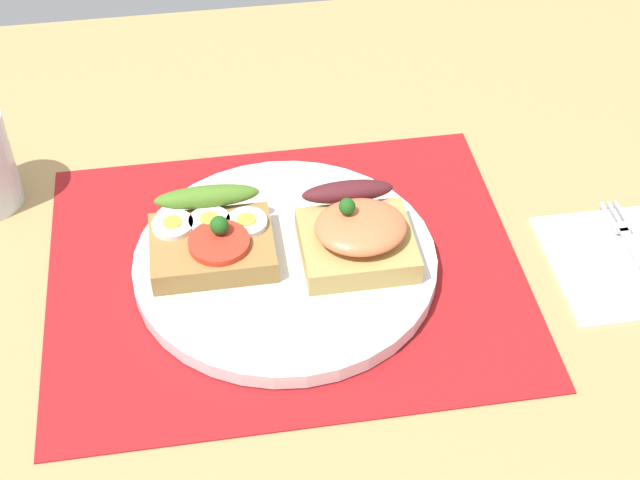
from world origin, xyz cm
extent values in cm
cube|color=tan|center=(0.00, 0.00, -1.60)|extent=(120.00, 90.00, 3.20)
cube|color=#A2191C|center=(0.00, 0.00, 0.15)|extent=(40.44, 32.85, 0.30)
cylinder|color=white|center=(0.00, 0.00, 1.02)|extent=(25.88, 25.88, 1.44)
cube|color=olive|center=(-6.04, 0.92, 2.81)|extent=(10.32, 7.87, 2.13)
cylinder|color=red|center=(-5.44, 0.12, 4.17)|extent=(5.12, 5.12, 0.60)
ellipsoid|color=#4F7D26|center=(-6.04, 5.26, 4.77)|extent=(9.08, 2.20, 1.80)
sphere|color=#1E5919|center=(-5.27, 0.92, 5.27)|extent=(1.60, 1.60, 1.60)
cylinder|color=white|center=(-9.14, 2.83, 4.12)|extent=(3.53, 3.53, 0.50)
cylinder|color=yellow|center=(-9.14, 2.83, 4.45)|extent=(1.59, 1.59, 0.16)
cylinder|color=white|center=(-6.04, 2.80, 4.12)|extent=(3.53, 3.53, 0.50)
cylinder|color=yellow|center=(-6.04, 2.80, 4.45)|extent=(1.59, 1.59, 0.16)
cylinder|color=white|center=(-2.95, 2.19, 4.12)|extent=(3.53, 3.53, 0.50)
cylinder|color=yellow|center=(-2.95, 2.19, 4.45)|extent=(1.59, 1.59, 0.16)
cube|color=tan|center=(6.04, -0.67, 2.83)|extent=(9.43, 8.54, 2.17)
ellipsoid|color=#E37245|center=(6.30, -0.74, 4.97)|extent=(7.73, 6.83, 2.11)
ellipsoid|color=#521C21|center=(6.04, 4.00, 4.82)|extent=(8.01, 2.20, 1.80)
sphere|color=#1E5919|center=(5.24, -0.07, 6.73)|extent=(1.40, 1.40, 1.40)
cube|color=white|center=(30.13, -3.63, 0.30)|extent=(14.68, 13.26, 0.60)
cube|color=#B7B7BC|center=(30.34, -0.01, 0.76)|extent=(1.50, 1.20, 0.32)
cube|color=#B7B7BC|center=(29.69, 1.99, 0.76)|extent=(0.32, 2.80, 0.32)
cube|color=#B7B7BC|center=(30.34, 1.99, 0.76)|extent=(0.32, 2.80, 0.32)
cube|color=#B7B7BC|center=(30.99, 1.99, 0.76)|extent=(0.32, 2.80, 0.32)
camera|label=1|loc=(-5.73, -56.09, 57.58)|focal=52.41mm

